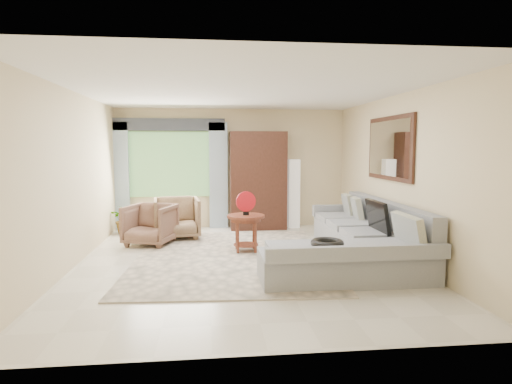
{
  "coord_description": "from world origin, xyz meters",
  "views": [
    {
      "loc": [
        -0.49,
        -6.45,
        1.77
      ],
      "look_at": [
        0.25,
        0.35,
        1.05
      ],
      "focal_mm": 30.0,
      "sensor_mm": 36.0,
      "label": 1
    }
  ],
  "objects": [
    {
      "name": "armchair_right",
      "position": [
        -1.13,
        1.87,
        0.4
      ],
      "size": [
        0.95,
        0.98,
        0.8
      ],
      "primitive_type": "imported",
      "rotation": [
        0.0,
        0.0,
        0.12
      ],
      "color": "olive",
      "rests_on": "ground"
    },
    {
      "name": "sectional_sofa",
      "position": [
        1.78,
        -0.18,
        0.28
      ],
      "size": [
        2.3,
        3.46,
        0.9
      ],
      "color": "#96989E",
      "rests_on": "ground"
    },
    {
      "name": "area_rug",
      "position": [
        -0.15,
        0.31,
        0.01
      ],
      "size": [
        3.22,
        4.16,
        0.02
      ],
      "primitive_type": "cube",
      "rotation": [
        0.0,
        0.0,
        -0.06
      ],
      "color": "beige",
      "rests_on": "ground"
    },
    {
      "name": "window",
      "position": [
        -1.35,
        2.97,
        1.4
      ],
      "size": [
        1.8,
        0.04,
        1.4
      ],
      "primitive_type": "cube",
      "color": "#669E59",
      "rests_on": "wall_back"
    },
    {
      "name": "armchair_left",
      "position": [
        -1.57,
        1.35,
        0.37
      ],
      "size": [
        1.01,
        1.03,
        0.74
      ],
      "primitive_type": "imported",
      "rotation": [
        0.0,
        0.0,
        -0.33
      ],
      "color": "brown",
      "rests_on": "ground"
    },
    {
      "name": "ground",
      "position": [
        0.0,
        0.0,
        0.0
      ],
      "size": [
        6.0,
        6.0,
        0.0
      ],
      "primitive_type": "plane",
      "color": "silver",
      "rests_on": "ground"
    },
    {
      "name": "potted_plant",
      "position": [
        -2.21,
        2.44,
        0.3
      ],
      "size": [
        0.66,
        0.62,
        0.6
      ],
      "primitive_type": "imported",
      "rotation": [
        0.0,
        0.0,
        -0.33
      ],
      "color": "#999999",
      "rests_on": "ground"
    },
    {
      "name": "floor_lamp",
      "position": [
        1.35,
        2.78,
        0.75
      ],
      "size": [
        0.24,
        0.24,
        1.5
      ],
      "primitive_type": "cube",
      "color": "silver",
      "rests_on": "ground"
    },
    {
      "name": "valance",
      "position": [
        -1.35,
        2.9,
        2.25
      ],
      "size": [
        2.4,
        0.12,
        0.26
      ],
      "primitive_type": "cube",
      "color": "#1E232D",
      "rests_on": "wall_back"
    },
    {
      "name": "tv_screen",
      "position": [
        2.05,
        -0.25,
        0.72
      ],
      "size": [
        0.14,
        0.74,
        0.48
      ],
      "primitive_type": "cube",
      "rotation": [
        0.0,
        -0.17,
        0.0
      ],
      "color": "black",
      "rests_on": "sectional_sofa"
    },
    {
      "name": "wall_mirror",
      "position": [
        2.46,
        0.35,
        1.75
      ],
      "size": [
        0.05,
        1.7,
        1.05
      ],
      "color": "black",
      "rests_on": "wall_right"
    },
    {
      "name": "red_disc",
      "position": [
        0.11,
        0.63,
        0.86
      ],
      "size": [
        0.34,
        0.09,
        0.34
      ],
      "primitive_type": "cylinder",
      "rotation": [
        1.57,
        0.0,
        0.18
      ],
      "color": "red",
      "rests_on": "coffee_table"
    },
    {
      "name": "armoire",
      "position": [
        0.55,
        2.72,
        1.05
      ],
      "size": [
        1.2,
        0.55,
        2.1
      ],
      "primitive_type": "cube",
      "color": "#321A10",
      "rests_on": "ground"
    },
    {
      "name": "garden_hose",
      "position": [
        1.0,
        -1.2,
        0.55
      ],
      "size": [
        0.43,
        0.43,
        0.09
      ],
      "primitive_type": "torus",
      "color": "black",
      "rests_on": "sectional_sofa"
    },
    {
      "name": "curtain_left",
      "position": [
        -2.4,
        2.88,
        1.15
      ],
      "size": [
        0.4,
        0.08,
        2.3
      ],
      "primitive_type": "cube",
      "color": "#9EB7CC",
      "rests_on": "ground"
    },
    {
      "name": "curtain_right",
      "position": [
        -0.3,
        2.88,
        1.15
      ],
      "size": [
        0.4,
        0.08,
        2.3
      ],
      "primitive_type": "cube",
      "color": "#9EB7CC",
      "rests_on": "ground"
    },
    {
      "name": "coffee_table",
      "position": [
        0.11,
        0.63,
        0.33
      ],
      "size": [
        0.63,
        0.63,
        0.63
      ],
      "rotation": [
        0.0,
        0.0,
        -0.42
      ],
      "color": "#522216",
      "rests_on": "ground"
    }
  ]
}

